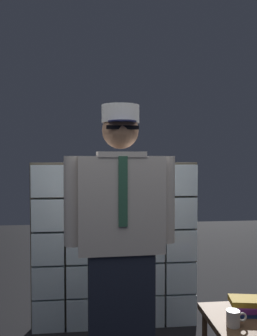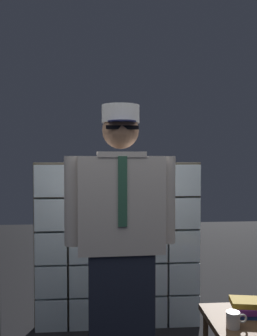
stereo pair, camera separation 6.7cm
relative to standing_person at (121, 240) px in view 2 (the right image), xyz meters
name	(u,v)px [view 2 (the right image)]	position (x,y,z in m)	size (l,w,h in m)	color
glass_block_wall	(118,246)	(0.02, 0.78, -0.24)	(1.47, 0.10, 1.47)	silver
standing_person	(121,240)	(0.00, 0.00, 0.00)	(0.73, 0.31, 1.84)	#1E2333
side_table	(251,329)	(0.80, -0.19, -0.53)	(0.52, 0.52, 0.49)	#513823
book_stack	(250,307)	(0.82, -0.14, -0.42)	(0.26, 0.19, 0.10)	navy
coffee_mug	(234,320)	(0.65, -0.29, -0.42)	(0.13, 0.08, 0.09)	silver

